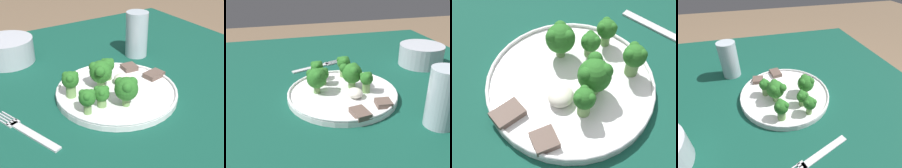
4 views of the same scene
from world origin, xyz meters
TOP-DOWN VIEW (x-y plane):
  - table at (0.00, 0.00)m, footprint 1.10×0.97m
  - dinner_plate at (0.03, -0.03)m, footprint 0.27×0.27m
  - fork at (-0.18, -0.05)m, footprint 0.08×0.17m
  - cream_bowl at (-0.12, 0.27)m, footprint 0.14×0.14m
  - drinking_glass at (0.20, 0.12)m, footprint 0.06×0.06m
  - broccoli_floret_near_rim_left at (-0.06, -0.00)m, footprint 0.04×0.04m
  - broccoli_floret_center_left at (0.02, -0.09)m, footprint 0.05×0.05m
  - broccoli_floret_back_left at (-0.03, -0.07)m, footprint 0.03×0.03m
  - broccoli_floret_front_left at (0.01, -0.00)m, footprint 0.05×0.05m
  - broccoli_floret_center_back at (0.05, 0.03)m, footprint 0.03×0.03m
  - broccoli_floret_mid_cluster at (-0.06, -0.07)m, footprint 0.03×0.03m
  - meat_slice_front_slice at (0.12, 0.04)m, footprint 0.04×0.04m
  - meat_slice_middle_slice at (0.14, -0.02)m, footprint 0.05×0.04m
  - sauce_dollop at (0.06, -0.01)m, footprint 0.04×0.04m

SIDE VIEW (x-z plane):
  - table at x=0.00m, z-range 0.25..0.96m
  - fork at x=-0.18m, z-range 0.70..0.71m
  - dinner_plate at x=0.03m, z-range 0.70..0.72m
  - meat_slice_middle_slice at x=0.14m, z-range 0.71..0.73m
  - meat_slice_front_slice at x=0.12m, z-range 0.71..0.73m
  - sauce_dollop at x=0.06m, z-range 0.71..0.74m
  - cream_bowl at x=-0.12m, z-range 0.70..0.77m
  - broccoli_floret_back_left at x=-0.03m, z-range 0.72..0.77m
  - broccoli_floret_center_back at x=0.05m, z-range 0.72..0.77m
  - broccoli_floret_mid_cluster at x=-0.06m, z-range 0.72..0.77m
  - broccoli_floret_near_rim_left at x=-0.06m, z-range 0.72..0.78m
  - broccoli_floret_center_left at x=0.02m, z-range 0.72..0.79m
  - broccoli_floret_front_left at x=0.01m, z-range 0.72..0.79m
  - drinking_glass at x=0.20m, z-range 0.70..0.82m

